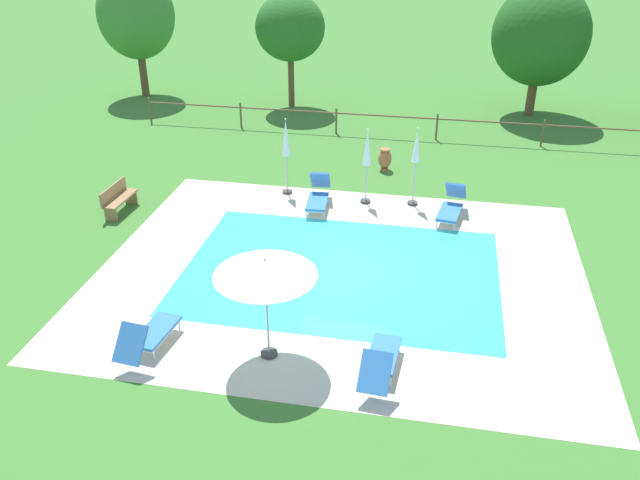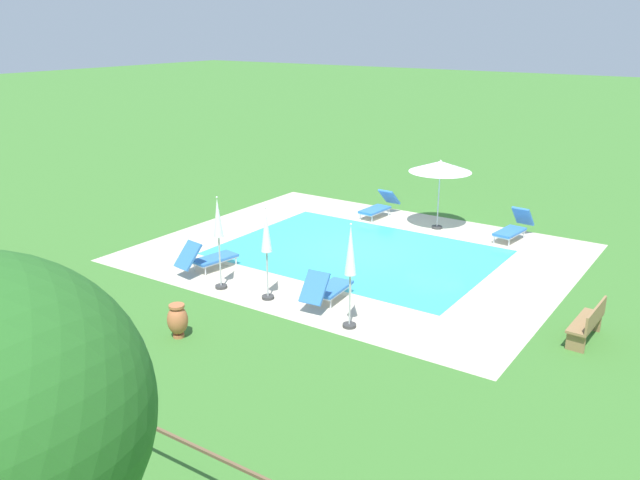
{
  "view_description": "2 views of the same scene",
  "coord_description": "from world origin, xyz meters",
  "px_view_note": "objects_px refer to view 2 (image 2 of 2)",
  "views": [
    {
      "loc": [
        2.23,
        -14.41,
        8.73
      ],
      "look_at": [
        -0.65,
        0.5,
        0.6
      ],
      "focal_mm": 36.64,
      "sensor_mm": 36.0,
      "label": 1
    },
    {
      "loc": [
        -9.82,
        16.6,
        6.74
      ],
      "look_at": [
        0.22,
        1.77,
        0.85
      ],
      "focal_mm": 37.18,
      "sensor_mm": 36.0,
      "label": 2
    }
  ],
  "objects_px": {
    "patio_umbrella_closed_row_centre": "(266,238)",
    "terracotta_urn_near_fence": "(178,320)",
    "sun_lounger_north_mid": "(379,206)",
    "sun_lounger_north_far": "(327,288)",
    "sun_lounger_north_near_steps": "(207,258)",
    "patio_umbrella_open_foreground": "(440,167)",
    "patio_umbrella_closed_row_mid_west": "(218,226)",
    "wooden_bench_lawn_side": "(589,322)",
    "patio_umbrella_closed_row_west": "(350,259)",
    "sun_lounger_north_end": "(514,227)"
  },
  "relations": [
    {
      "from": "patio_umbrella_closed_row_west",
      "to": "patio_umbrella_closed_row_centre",
      "type": "bearing_deg",
      "value": -5.44
    },
    {
      "from": "sun_lounger_north_near_steps",
      "to": "sun_lounger_north_far",
      "type": "relative_size",
      "value": 1.03
    },
    {
      "from": "sun_lounger_north_mid",
      "to": "sun_lounger_north_end",
      "type": "bearing_deg",
      "value": -178.56
    },
    {
      "from": "sun_lounger_north_near_steps",
      "to": "patio_umbrella_closed_row_mid_west",
      "type": "height_order",
      "value": "patio_umbrella_closed_row_mid_west"
    },
    {
      "from": "patio_umbrella_closed_row_mid_west",
      "to": "terracotta_urn_near_fence",
      "type": "bearing_deg",
      "value": 113.37
    },
    {
      "from": "sun_lounger_north_mid",
      "to": "patio_umbrella_open_foreground",
      "type": "bearing_deg",
      "value": 175.41
    },
    {
      "from": "sun_lounger_north_mid",
      "to": "sun_lounger_north_far",
      "type": "distance_m",
      "value": 8.13
    },
    {
      "from": "patio_umbrella_open_foreground",
      "to": "sun_lounger_north_end",
      "type": "bearing_deg",
      "value": -172.92
    },
    {
      "from": "patio_umbrella_closed_row_centre",
      "to": "terracotta_urn_near_fence",
      "type": "relative_size",
      "value": 3.08
    },
    {
      "from": "sun_lounger_north_far",
      "to": "patio_umbrella_open_foreground",
      "type": "distance_m",
      "value": 7.66
    },
    {
      "from": "patio_umbrella_closed_row_mid_west",
      "to": "wooden_bench_lawn_side",
      "type": "relative_size",
      "value": 1.67
    },
    {
      "from": "patio_umbrella_closed_row_west",
      "to": "wooden_bench_lawn_side",
      "type": "distance_m",
      "value": 5.44
    },
    {
      "from": "patio_umbrella_open_foreground",
      "to": "wooden_bench_lawn_side",
      "type": "relative_size",
      "value": 1.58
    },
    {
      "from": "sun_lounger_north_near_steps",
      "to": "wooden_bench_lawn_side",
      "type": "distance_m",
      "value": 10.13
    },
    {
      "from": "sun_lounger_north_near_steps",
      "to": "wooden_bench_lawn_side",
      "type": "relative_size",
      "value": 1.28
    },
    {
      "from": "patio_umbrella_open_foreground",
      "to": "patio_umbrella_closed_row_centre",
      "type": "height_order",
      "value": "patio_umbrella_closed_row_centre"
    },
    {
      "from": "patio_umbrella_closed_row_mid_west",
      "to": "terracotta_urn_near_fence",
      "type": "relative_size",
      "value": 3.19
    },
    {
      "from": "sun_lounger_north_mid",
      "to": "patio_umbrella_closed_row_west",
      "type": "relative_size",
      "value": 0.78
    },
    {
      "from": "patio_umbrella_closed_row_centre",
      "to": "patio_umbrella_closed_row_mid_west",
      "type": "bearing_deg",
      "value": 5.34
    },
    {
      "from": "wooden_bench_lawn_side",
      "to": "sun_lounger_north_near_steps",
      "type": "bearing_deg",
      "value": 8.43
    },
    {
      "from": "patio_umbrella_closed_row_west",
      "to": "terracotta_urn_near_fence",
      "type": "distance_m",
      "value": 4.11
    },
    {
      "from": "sun_lounger_north_far",
      "to": "terracotta_urn_near_fence",
      "type": "xyz_separation_m",
      "value": [
        1.72,
        3.47,
        0.03
      ]
    },
    {
      "from": "patio_umbrella_open_foreground",
      "to": "patio_umbrella_closed_row_mid_west",
      "type": "height_order",
      "value": "patio_umbrella_closed_row_mid_west"
    },
    {
      "from": "sun_lounger_north_end",
      "to": "patio_umbrella_closed_row_centre",
      "type": "height_order",
      "value": "patio_umbrella_closed_row_centre"
    },
    {
      "from": "wooden_bench_lawn_side",
      "to": "patio_umbrella_open_foreground",
      "type": "bearing_deg",
      "value": -43.29
    },
    {
      "from": "sun_lounger_north_far",
      "to": "patio_umbrella_closed_row_centre",
      "type": "distance_m",
      "value": 1.98
    },
    {
      "from": "sun_lounger_north_mid",
      "to": "sun_lounger_north_far",
      "type": "height_order",
      "value": "sun_lounger_north_far"
    },
    {
      "from": "patio_umbrella_closed_row_mid_west",
      "to": "wooden_bench_lawn_side",
      "type": "xyz_separation_m",
      "value": [
        -8.83,
        -2.25,
        -1.26
      ]
    },
    {
      "from": "terracotta_urn_near_fence",
      "to": "wooden_bench_lawn_side",
      "type": "bearing_deg",
      "value": -147.12
    },
    {
      "from": "sun_lounger_north_near_steps",
      "to": "patio_umbrella_closed_row_centre",
      "type": "bearing_deg",
      "value": 166.88
    },
    {
      "from": "sun_lounger_north_near_steps",
      "to": "terracotta_urn_near_fence",
      "type": "bearing_deg",
      "value": 124.25
    },
    {
      "from": "sun_lounger_north_near_steps",
      "to": "patio_umbrella_closed_row_mid_west",
      "type": "xyz_separation_m",
      "value": [
        -1.19,
        0.76,
        1.33
      ]
    },
    {
      "from": "patio_umbrella_closed_row_centre",
      "to": "terracotta_urn_near_fence",
      "type": "distance_m",
      "value": 3.11
    },
    {
      "from": "sun_lounger_north_near_steps",
      "to": "patio_umbrella_closed_row_west",
      "type": "height_order",
      "value": "patio_umbrella_closed_row_west"
    },
    {
      "from": "patio_umbrella_closed_row_west",
      "to": "patio_umbrella_closed_row_centre",
      "type": "distance_m",
      "value": 2.62
    },
    {
      "from": "sun_lounger_north_near_steps",
      "to": "sun_lounger_north_mid",
      "type": "relative_size",
      "value": 0.98
    },
    {
      "from": "patio_umbrella_closed_row_centre",
      "to": "patio_umbrella_closed_row_west",
      "type": "bearing_deg",
      "value": 174.56
    },
    {
      "from": "sun_lounger_north_near_steps",
      "to": "wooden_bench_lawn_side",
      "type": "bearing_deg",
      "value": -171.57
    },
    {
      "from": "patio_umbrella_closed_row_mid_west",
      "to": "patio_umbrella_closed_row_centre",
      "type": "xyz_separation_m",
      "value": [
        -1.48,
        -0.14,
        -0.08
      ]
    },
    {
      "from": "sun_lounger_north_end",
      "to": "patio_umbrella_open_foreground",
      "type": "xyz_separation_m",
      "value": [
        2.55,
        0.32,
        1.76
      ]
    },
    {
      "from": "sun_lounger_north_near_steps",
      "to": "terracotta_urn_near_fence",
      "type": "xyz_separation_m",
      "value": [
        -2.36,
        3.47,
        0.03
      ]
    },
    {
      "from": "sun_lounger_north_end",
      "to": "terracotta_urn_near_fence",
      "type": "height_order",
      "value": "sun_lounger_north_end"
    },
    {
      "from": "sun_lounger_north_end",
      "to": "wooden_bench_lawn_side",
      "type": "height_order",
      "value": "sun_lounger_north_end"
    },
    {
      "from": "sun_lounger_north_end",
      "to": "sun_lounger_north_near_steps",
      "type": "bearing_deg",
      "value": 51.24
    },
    {
      "from": "patio_umbrella_open_foreground",
      "to": "wooden_bench_lawn_side",
      "type": "xyz_separation_m",
      "value": [
        -6.34,
        5.97,
        -1.69
      ]
    },
    {
      "from": "sun_lounger_north_near_steps",
      "to": "wooden_bench_lawn_side",
      "type": "xyz_separation_m",
      "value": [
        -10.02,
        -1.49,
        0.07
      ]
    },
    {
      "from": "sun_lounger_north_end",
      "to": "wooden_bench_lawn_side",
      "type": "distance_m",
      "value": 7.34
    },
    {
      "from": "patio_umbrella_open_foreground",
      "to": "patio_umbrella_closed_row_west",
      "type": "distance_m",
      "value": 8.49
    },
    {
      "from": "sun_lounger_north_far",
      "to": "patio_umbrella_closed_row_mid_west",
      "type": "height_order",
      "value": "patio_umbrella_closed_row_mid_west"
    },
    {
      "from": "sun_lounger_north_far",
      "to": "patio_umbrella_closed_row_centre",
      "type": "bearing_deg",
      "value": 24.11
    }
  ]
}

